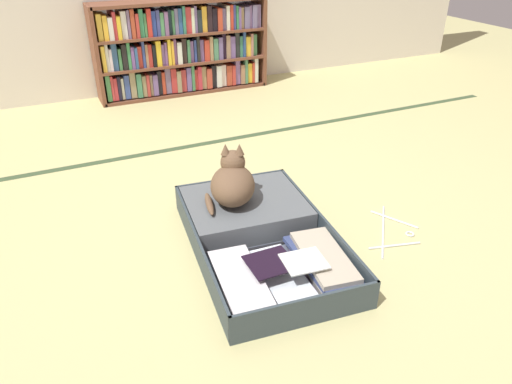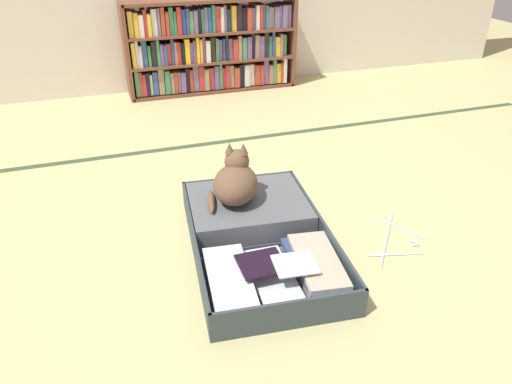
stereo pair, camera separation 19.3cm
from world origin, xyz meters
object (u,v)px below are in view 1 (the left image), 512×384
at_px(black_cat, 232,182).
at_px(clothes_hanger, 392,232).
at_px(bookshelf, 181,49).
at_px(open_suitcase, 257,232).

height_order(black_cat, clothes_hanger, black_cat).
bearing_deg(black_cat, bookshelf, 79.04).
height_order(bookshelf, open_suitcase, bookshelf).
bearing_deg(black_cat, open_suitcase, -78.28).
relative_size(bookshelf, clothes_hanger, 3.96).
bearing_deg(clothes_hanger, bookshelf, 95.54).
bearing_deg(bookshelf, clothes_hanger, -84.46).
distance_m(open_suitcase, black_cat, 0.25).
relative_size(open_suitcase, black_cat, 3.14).
relative_size(open_suitcase, clothes_hanger, 2.87).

